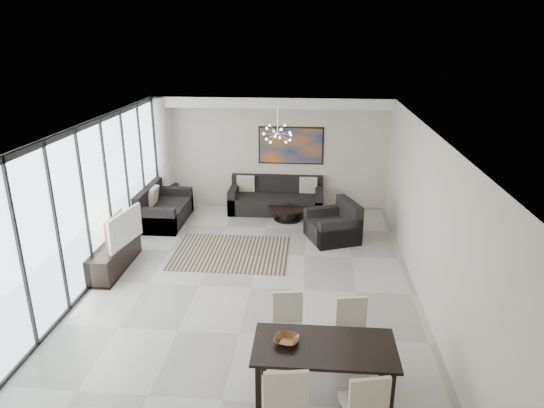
# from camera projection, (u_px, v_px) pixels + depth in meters

# --- Properties ---
(room_shell) EXTENTS (6.00, 9.00, 2.90)m
(room_shell) POSITION_uv_depth(u_px,v_px,m) (276.00, 214.00, 8.33)
(room_shell) COLOR #A8A39B
(room_shell) RESTS_ON ground
(window_wall) EXTENTS (0.37, 8.95, 2.90)m
(window_wall) POSITION_uv_depth(u_px,v_px,m) (90.00, 208.00, 8.59)
(window_wall) COLOR silver
(window_wall) RESTS_ON floor
(soffit) EXTENTS (5.98, 0.40, 0.26)m
(soffit) POSITION_uv_depth(u_px,v_px,m) (271.00, 102.00, 11.96)
(soffit) COLOR white
(soffit) RESTS_ON room_shell
(painting) EXTENTS (1.68, 0.04, 0.98)m
(painting) POSITION_uv_depth(u_px,v_px,m) (291.00, 146.00, 12.46)
(painting) COLOR #BC651A
(painting) RESTS_ON room_shell
(chandelier) EXTENTS (0.66, 0.66, 0.71)m
(chandelier) POSITION_uv_depth(u_px,v_px,m) (278.00, 134.00, 10.39)
(chandelier) COLOR silver
(chandelier) RESTS_ON room_shell
(rug) EXTENTS (2.40, 1.85, 0.01)m
(rug) POSITION_uv_depth(u_px,v_px,m) (231.00, 253.00, 10.24)
(rug) COLOR black
(rug) RESTS_ON floor
(coffee_table) EXTENTS (0.98, 0.98, 0.34)m
(coffee_table) POSITION_uv_depth(u_px,v_px,m) (288.00, 212.00, 12.01)
(coffee_table) COLOR black
(coffee_table) RESTS_ON floor
(bowl_coffee) EXTENTS (0.24, 0.24, 0.07)m
(bowl_coffee) POSITION_uv_depth(u_px,v_px,m) (288.00, 204.00, 12.02)
(bowl_coffee) COLOR brown
(bowl_coffee) RESTS_ON coffee_table
(sofa_main) EXTENTS (2.40, 0.98, 0.87)m
(sofa_main) POSITION_uv_depth(u_px,v_px,m) (276.00, 200.00, 12.57)
(sofa_main) COLOR black
(sofa_main) RESTS_ON floor
(loveseat) EXTENTS (0.99, 1.77, 0.88)m
(loveseat) POSITION_uv_depth(u_px,v_px,m) (163.00, 210.00, 11.82)
(loveseat) COLOR black
(loveseat) RESTS_ON floor
(armchair) EXTENTS (1.30, 1.33, 0.88)m
(armchair) POSITION_uv_depth(u_px,v_px,m) (334.00, 227.00, 10.83)
(armchair) COLOR black
(armchair) RESTS_ON floor
(side_table) EXTENTS (0.44, 0.44, 0.61)m
(side_table) POSITION_uv_depth(u_px,v_px,m) (171.00, 192.00, 12.82)
(side_table) COLOR black
(side_table) RESTS_ON floor
(tv_console) EXTENTS (0.48, 1.70, 0.53)m
(tv_console) POSITION_uv_depth(u_px,v_px,m) (114.00, 256.00, 9.48)
(tv_console) COLOR black
(tv_console) RESTS_ON floor
(television) EXTENTS (0.34, 1.14, 0.65)m
(television) POSITION_uv_depth(u_px,v_px,m) (120.00, 228.00, 9.32)
(television) COLOR gray
(television) RESTS_ON tv_console
(dining_table) EXTENTS (1.79, 0.90, 0.74)m
(dining_table) POSITION_uv_depth(u_px,v_px,m) (324.00, 352.00, 6.03)
(dining_table) COLOR black
(dining_table) RESTS_ON floor
(dining_chair_sw) EXTENTS (0.55, 0.55, 1.05)m
(dining_chair_sw) POSITION_uv_depth(u_px,v_px,m) (285.00, 399.00, 5.32)
(dining_chair_sw) COLOR beige
(dining_chair_sw) RESTS_ON floor
(dining_chair_se) EXTENTS (0.54, 0.54, 0.97)m
(dining_chair_se) POSITION_uv_depth(u_px,v_px,m) (365.00, 404.00, 5.32)
(dining_chair_se) COLOR beige
(dining_chair_se) RESTS_ON floor
(dining_chair_nw) EXTENTS (0.49, 0.49, 0.94)m
(dining_chair_nw) POSITION_uv_depth(u_px,v_px,m) (288.00, 320.00, 6.90)
(dining_chair_nw) COLOR beige
(dining_chair_nw) RESTS_ON floor
(dining_chair_ne) EXTENTS (0.51, 0.51, 0.95)m
(dining_chair_ne) POSITION_uv_depth(u_px,v_px,m) (353.00, 327.00, 6.74)
(dining_chair_ne) COLOR beige
(dining_chair_ne) RESTS_ON floor
(bowl_dining) EXTENTS (0.38, 0.38, 0.08)m
(bowl_dining) POSITION_uv_depth(u_px,v_px,m) (286.00, 340.00, 6.04)
(bowl_dining) COLOR brown
(bowl_dining) RESTS_ON dining_table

